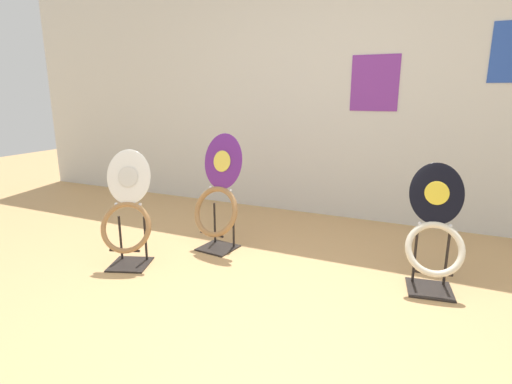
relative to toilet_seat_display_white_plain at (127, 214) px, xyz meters
The scene contains 5 objects.
ground_plane 1.22m from the toilet_seat_display_white_plain, 26.86° to the right, with size 14.00×14.00×0.00m, color tan.
wall_back 2.33m from the toilet_seat_display_white_plain, 61.10° to the left, with size 8.00×0.07×2.60m.
toilet_seat_display_white_plain is the anchor object (origin of this frame).
toilet_seat_display_jazz_black 2.13m from the toilet_seat_display_white_plain, 14.14° to the left, with size 0.40×0.41×0.82m.
toilet_seat_display_purple_note 0.72m from the toilet_seat_display_white_plain, 51.39° to the left, with size 0.44×0.33×0.95m.
Camera 1 is at (1.00, -1.63, 1.26)m, focal length 28.00 mm.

